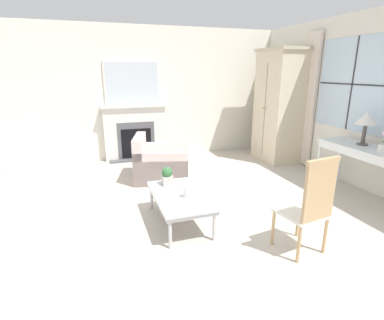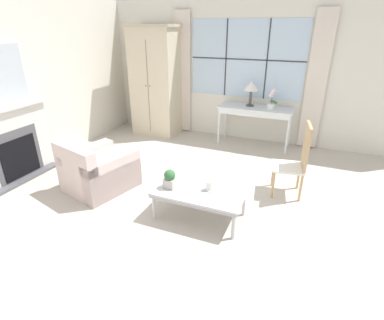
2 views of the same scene
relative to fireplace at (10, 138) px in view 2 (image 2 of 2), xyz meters
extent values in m
plane|color=#BCB2A3|center=(2.91, 0.30, -0.70)|extent=(14.00, 14.00, 0.00)
cube|color=silver|center=(2.91, 3.33, 0.70)|extent=(7.20, 0.06, 2.80)
cube|color=silver|center=(2.91, 3.30, 0.98)|extent=(2.33, 0.01, 1.51)
cube|color=#2D2D33|center=(2.49, 3.29, 0.98)|extent=(0.02, 0.02, 1.51)
cube|color=#2D2D33|center=(3.33, 3.29, 0.98)|extent=(0.02, 0.02, 1.51)
cube|color=#2D2D33|center=(2.91, 3.29, 0.98)|extent=(2.33, 0.02, 0.02)
cube|color=beige|center=(1.52, 3.25, 0.61)|extent=(0.37, 0.06, 2.58)
cube|color=beige|center=(4.30, 3.25, 0.61)|extent=(0.37, 0.06, 2.58)
cube|color=silver|center=(-0.12, 0.90, 0.70)|extent=(0.06, 7.20, 2.80)
cube|color=#515156|center=(0.08, 0.00, -0.68)|extent=(0.34, 1.19, 0.04)
cube|color=silver|center=(0.00, 0.00, -0.12)|extent=(0.18, 1.33, 1.14)
cube|color=silver|center=(0.03, 0.00, 0.47)|extent=(0.24, 1.41, 0.04)
cube|color=black|center=(0.10, 0.00, -0.32)|extent=(0.02, 0.64, 0.63)
cube|color=#515156|center=(0.09, 0.00, -0.26)|extent=(0.01, 0.80, 0.79)
cube|color=beige|center=(1.01, 2.92, 0.44)|extent=(0.97, 0.67, 2.27)
cube|color=#BCAE92|center=(1.01, 2.92, 1.60)|extent=(1.05, 0.73, 0.06)
cube|color=gray|center=(1.01, 2.58, 0.39)|extent=(0.01, 0.01, 1.91)
sphere|color=#997F4C|center=(0.96, 2.57, 0.44)|extent=(0.03, 0.03, 0.03)
sphere|color=#997F4C|center=(1.06, 2.57, 0.44)|extent=(0.03, 0.03, 0.03)
cube|color=silver|center=(3.25, 2.96, 0.09)|extent=(1.46, 0.55, 0.03)
cube|color=silver|center=(3.25, 2.96, 0.03)|extent=(1.40, 0.53, 0.10)
cylinder|color=silver|center=(2.56, 2.72, -0.31)|extent=(0.04, 0.04, 0.77)
cylinder|color=silver|center=(3.94, 2.72, -0.31)|extent=(0.04, 0.04, 0.77)
cylinder|color=silver|center=(2.56, 3.20, -0.31)|extent=(0.04, 0.04, 0.77)
cylinder|color=silver|center=(3.94, 3.20, -0.31)|extent=(0.04, 0.04, 0.77)
cylinder|color=#4C4742|center=(3.12, 3.01, 0.12)|extent=(0.16, 0.16, 0.02)
cylinder|color=#4C4742|center=(3.12, 3.01, 0.28)|extent=(0.06, 0.06, 0.29)
cone|color=white|center=(3.12, 3.01, 0.52)|extent=(0.31, 0.31, 0.18)
cylinder|color=white|center=(3.55, 2.92, 0.16)|extent=(0.15, 0.15, 0.11)
cylinder|color=#336638|center=(3.55, 2.92, 0.36)|extent=(0.01, 0.01, 0.28)
cube|color=#336638|center=(3.60, 2.92, 0.25)|extent=(0.14, 0.02, 0.09)
sphere|color=silver|center=(3.53, 2.93, 0.37)|extent=(0.08, 0.08, 0.08)
sphere|color=silver|center=(3.55, 2.93, 0.42)|extent=(0.08, 0.08, 0.08)
sphere|color=silver|center=(3.58, 2.93, 0.47)|extent=(0.08, 0.08, 0.08)
cube|color=beige|center=(1.47, 0.24, -0.47)|extent=(1.04, 1.10, 0.45)
cube|color=beige|center=(1.38, -0.12, -0.07)|extent=(0.84, 0.37, 0.35)
cube|color=beige|center=(1.17, 0.32, -0.40)|extent=(0.43, 0.94, 0.59)
cube|color=beige|center=(1.78, 0.16, -0.40)|extent=(0.43, 0.94, 0.59)
cube|color=white|center=(4.12, 1.16, -0.27)|extent=(0.50, 0.50, 0.03)
cube|color=tan|center=(4.32, 1.19, 0.05)|extent=(0.10, 0.41, 0.60)
cube|color=tan|center=(4.32, 1.19, 0.37)|extent=(0.10, 0.43, 0.05)
cylinder|color=tan|center=(3.96, 0.95, -0.49)|extent=(0.04, 0.04, 0.42)
cylinder|color=tan|center=(3.91, 1.32, -0.49)|extent=(0.04, 0.04, 0.42)
cylinder|color=tan|center=(4.34, 1.01, -0.49)|extent=(0.04, 0.04, 0.42)
cylinder|color=tan|center=(4.28, 1.38, -0.49)|extent=(0.04, 0.04, 0.42)
cube|color=#BCBCC1|center=(3.16, 0.09, -0.31)|extent=(1.15, 0.62, 0.03)
cube|color=#A0A0A4|center=(3.16, 0.09, -0.35)|extent=(1.13, 0.61, 0.04)
cylinder|color=#BCBCC1|center=(2.63, -0.17, -0.51)|extent=(0.04, 0.04, 0.37)
cylinder|color=#BCBCC1|center=(3.68, -0.17, -0.51)|extent=(0.04, 0.04, 0.37)
cylinder|color=#BCBCC1|center=(2.63, 0.35, -0.51)|extent=(0.04, 0.04, 0.37)
cylinder|color=#BCBCC1|center=(3.68, 0.35, -0.51)|extent=(0.04, 0.04, 0.37)
cube|color=#BCB7AD|center=(2.77, 0.03, -0.24)|extent=(0.14, 0.14, 0.13)
sphere|color=#336638|center=(2.77, 0.03, -0.13)|extent=(0.15, 0.15, 0.15)
cylinder|color=silver|center=(3.26, 0.16, -0.30)|extent=(0.13, 0.13, 0.01)
cylinder|color=white|center=(3.26, 0.16, -0.23)|extent=(0.09, 0.09, 0.12)
cylinder|color=black|center=(3.26, 0.16, -0.17)|extent=(0.00, 0.00, 0.01)
camera|label=1|loc=(6.51, -0.85, 1.19)|focal=28.00mm
camera|label=2|loc=(4.33, -2.99, 1.62)|focal=28.00mm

